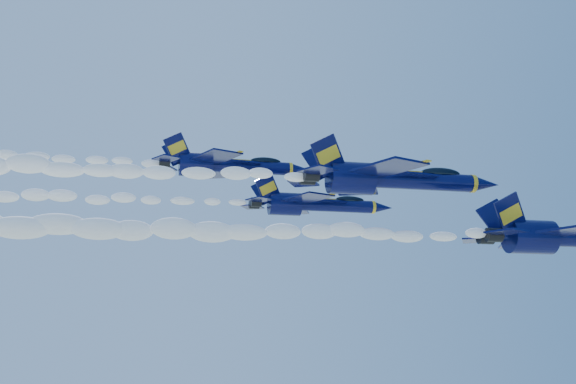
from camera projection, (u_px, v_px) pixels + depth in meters
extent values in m
ellipsoid|color=#080B3A|center=(530.00, 237.00, 62.61)|extent=(1.72, 2.97, 7.04)
cube|color=#080B3A|center=(524.00, 243.00, 67.26)|extent=(5.90, 6.99, 0.20)
cube|color=yellow|center=(539.00, 243.00, 67.61)|extent=(2.65, 5.51, 0.11)
cube|color=#080B3A|center=(511.00, 214.00, 61.33)|extent=(3.58, 1.13, 3.86)
cube|color=#080B3A|center=(497.00, 219.00, 63.54)|extent=(3.58, 1.13, 3.86)
cylinder|color=black|center=(494.00, 235.00, 61.09)|extent=(1.32, 1.21, 1.21)
cylinder|color=black|center=(486.00, 237.00, 62.46)|extent=(1.32, 1.21, 1.21)
cube|color=yellow|center=(567.00, 228.00, 63.58)|extent=(12.10, 0.38, 0.09)
ellipsoid|color=white|center=(185.00, 229.00, 56.13)|extent=(50.82, 2.30, 2.07)
cylinder|color=#080B3A|center=(422.00, 181.00, 65.80)|extent=(9.75, 1.62, 1.62)
ellipsoid|color=#080B3A|center=(351.00, 178.00, 64.32)|extent=(1.69, 2.92, 6.93)
cone|color=#080B3A|center=(485.00, 184.00, 67.15)|extent=(2.82, 1.62, 1.62)
cylinder|color=yellow|center=(472.00, 184.00, 66.87)|extent=(0.38, 1.69, 1.69)
ellipsoid|color=black|center=(440.00, 173.00, 66.36)|extent=(3.90, 1.27, 1.07)
cube|color=yellow|center=(441.00, 177.00, 66.29)|extent=(4.55, 1.08, 0.19)
cube|color=#080B3A|center=(388.00, 167.00, 60.61)|extent=(5.81, 6.88, 0.19)
cube|color=#080B3A|center=(356.00, 188.00, 68.89)|extent=(5.81, 6.88, 0.19)
cube|color=yellow|center=(405.00, 167.00, 60.96)|extent=(2.61, 5.42, 0.11)
cube|color=yellow|center=(371.00, 188.00, 69.24)|extent=(2.61, 5.42, 0.11)
cube|color=#080B3A|center=(328.00, 155.00, 63.06)|extent=(3.53, 1.11, 3.80)
cube|color=#080B3A|center=(321.00, 161.00, 65.23)|extent=(3.53, 1.11, 3.80)
cylinder|color=black|center=(311.00, 175.00, 62.82)|extent=(1.30, 1.19, 1.19)
cylinder|color=black|center=(307.00, 178.00, 64.17)|extent=(1.30, 1.19, 1.19)
cube|color=yellow|center=(388.00, 170.00, 65.27)|extent=(11.91, 0.38, 0.09)
cylinder|color=#080B3A|center=(336.00, 206.00, 73.72)|extent=(7.72, 1.29, 1.29)
ellipsoid|color=#080B3A|center=(285.00, 204.00, 72.55)|extent=(1.34, 2.32, 5.49)
cone|color=#080B3A|center=(382.00, 208.00, 74.80)|extent=(2.23, 1.29, 1.29)
cylinder|color=yellow|center=(373.00, 207.00, 74.57)|extent=(0.30, 1.34, 1.34)
ellipsoid|color=black|center=(350.00, 200.00, 74.17)|extent=(3.09, 1.00, 0.85)
cube|color=yellow|center=(350.00, 203.00, 74.12)|extent=(3.60, 0.86, 0.15)
cube|color=#080B3A|center=(308.00, 198.00, 69.61)|extent=(4.60, 5.45, 0.15)
cube|color=#080B3A|center=(292.00, 210.00, 76.17)|extent=(4.60, 5.45, 0.15)
cube|color=yellow|center=(320.00, 197.00, 69.89)|extent=(2.07, 4.30, 0.09)
cube|color=yellow|center=(303.00, 210.00, 76.45)|extent=(2.07, 4.30, 0.09)
cube|color=#080B3A|center=(268.00, 188.00, 71.55)|extent=(2.80, 0.88, 3.01)
cube|color=#080B3A|center=(265.00, 192.00, 73.28)|extent=(2.80, 0.88, 3.01)
cylinder|color=black|center=(256.00, 202.00, 71.36)|extent=(1.03, 0.94, 0.94)
cylinder|color=black|center=(254.00, 204.00, 72.43)|extent=(1.03, 0.94, 0.94)
cube|color=yellow|center=(312.00, 198.00, 73.31)|extent=(9.44, 0.30, 0.07)
cylinder|color=#080B3A|center=(251.00, 167.00, 78.47)|extent=(8.56, 1.43, 1.43)
ellipsoid|color=#080B3A|center=(196.00, 165.00, 77.17)|extent=(1.48, 2.57, 6.09)
cone|color=#080B3A|center=(300.00, 170.00, 79.66)|extent=(2.47, 1.43, 1.43)
cylinder|color=yellow|center=(290.00, 169.00, 79.41)|extent=(0.33, 1.48, 1.48)
ellipsoid|color=black|center=(266.00, 162.00, 78.96)|extent=(3.42, 1.11, 0.94)
cube|color=yellow|center=(266.00, 164.00, 78.90)|extent=(4.00, 0.95, 0.17)
cube|color=#080B3A|center=(216.00, 156.00, 73.91)|extent=(5.10, 6.05, 0.17)
cube|color=#080B3A|center=(208.00, 173.00, 81.18)|extent=(5.10, 6.05, 0.17)
cube|color=yellow|center=(229.00, 156.00, 74.22)|extent=(2.29, 4.76, 0.10)
cube|color=yellow|center=(220.00, 173.00, 81.49)|extent=(2.29, 4.76, 0.10)
cube|color=#080B3A|center=(177.00, 148.00, 76.06)|extent=(3.10, 0.98, 3.34)
cube|color=#080B3A|center=(176.00, 153.00, 77.97)|extent=(3.10, 0.98, 3.34)
cylinder|color=black|center=(165.00, 162.00, 75.85)|extent=(1.14, 1.05, 1.05)
cylinder|color=black|center=(164.00, 165.00, 77.04)|extent=(1.14, 1.05, 1.05)
cube|color=yellow|center=(225.00, 159.00, 78.01)|extent=(10.46, 0.33, 0.08)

